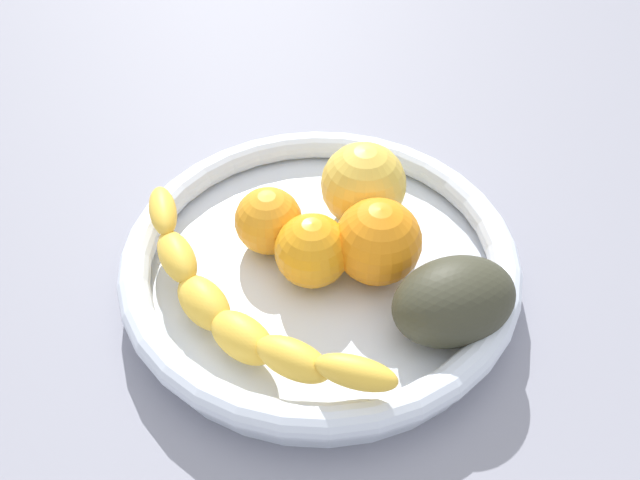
{
  "coord_description": "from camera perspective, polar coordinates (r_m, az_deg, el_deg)",
  "views": [
    {
      "loc": [
        8.15,
        34.02,
        43.11
      ],
      "look_at": [
        0.0,
        0.0,
        7.59
      ],
      "focal_mm": 36.22,
      "sensor_mm": 36.0,
      "label": 1
    }
  ],
  "objects": [
    {
      "name": "orange_front",
      "position": [
        0.52,
        -4.56,
        1.7
      ],
      "size": [
        5.48,
        5.48,
        5.48
      ],
      "primitive_type": "sphere",
      "color": "orange",
      "rests_on": "fruit_bowl"
    },
    {
      "name": "orange_mid_left",
      "position": [
        0.49,
        -0.69,
        -0.96
      ],
      "size": [
        5.81,
        5.81,
        5.81
      ],
      "primitive_type": "sphere",
      "color": "orange",
      "rests_on": "fruit_bowl"
    },
    {
      "name": "banana_draped_left",
      "position": [
        0.46,
        -7.87,
        -5.83
      ],
      "size": [
        14.91,
        22.87,
        4.51
      ],
      "color": "yellow",
      "rests_on": "fruit_bowl"
    },
    {
      "name": "apple_yellow",
      "position": [
        0.54,
        3.85,
        4.9
      ],
      "size": [
        7.14,
        7.14,
        7.14
      ],
      "primitive_type": "sphere",
      "color": "gold",
      "rests_on": "fruit_bowl"
    },
    {
      "name": "kitchen_counter",
      "position": [
        0.54,
        -0.0,
        -4.51
      ],
      "size": [
        120.0,
        120.0,
        3.0
      ],
      "primitive_type": "cube",
      "color": "gray",
      "rests_on": "ground"
    },
    {
      "name": "avocado_dark",
      "position": [
        0.47,
        11.74,
        -5.32
      ],
      "size": [
        9.85,
        7.56,
        6.13
      ],
      "primitive_type": "ellipsoid",
      "rotation": [
        0.0,
        0.0,
        0.11
      ],
      "color": "#373727",
      "rests_on": "fruit_bowl"
    },
    {
      "name": "orange_mid_right",
      "position": [
        0.49,
        5.12,
        -0.17
      ],
      "size": [
        6.79,
        6.79,
        6.79
      ],
      "primitive_type": "sphere",
      "color": "orange",
      "rests_on": "fruit_bowl"
    },
    {
      "name": "fruit_bowl",
      "position": [
        0.52,
        -0.0,
        -1.96
      ],
      "size": [
        31.48,
        31.48,
        4.04
      ],
      "color": "silver",
      "rests_on": "kitchen_counter"
    }
  ]
}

